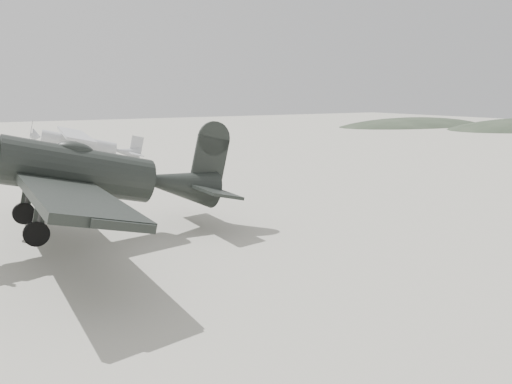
# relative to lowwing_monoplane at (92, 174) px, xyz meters

# --- Properties ---
(ground) EXTENTS (160.00, 160.00, 0.00)m
(ground) POSITION_rel_lowwing_monoplane_xyz_m (4.92, -4.24, -2.21)
(ground) COLOR #B0AC9C
(ground) RESTS_ON ground
(hill_northeast) EXTENTS (32.00, 16.00, 5.20)m
(hill_northeast) POSITION_rel_lowwing_monoplane_xyz_m (54.92, 35.76, -2.21)
(hill_northeast) COLOR #2D3829
(hill_northeast) RESTS_ON ground
(lowwing_monoplane) EXTENTS (9.26, 12.82, 4.17)m
(lowwing_monoplane) POSITION_rel_lowwing_monoplane_xyz_m (0.00, 0.00, 0.00)
(lowwing_monoplane) COLOR black
(lowwing_monoplane) RESTS_ON ground
(highwing_monoplane) EXTENTS (6.95, 9.77, 2.76)m
(highwing_monoplane) POSITION_rel_lowwing_monoplane_xyz_m (3.26, 16.71, -0.48)
(highwing_monoplane) COLOR #ADAFB3
(highwing_monoplane) RESTS_ON ground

